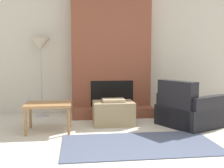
{
  "coord_description": "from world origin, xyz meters",
  "views": [
    {
      "loc": [
        -0.75,
        -3.02,
        1.24
      ],
      "look_at": [
        0.0,
        2.74,
        0.66
      ],
      "focal_mm": 45.0,
      "sensor_mm": 36.0,
      "label": 1
    }
  ],
  "objects": [
    {
      "name": "ground_plane",
      "position": [
        0.0,
        0.0,
        0.0
      ],
      "size": [
        24.0,
        24.0,
        0.0
      ],
      "primitive_type": "plane",
      "color": "beige"
    },
    {
      "name": "wall_back",
      "position": [
        0.0,
        3.15,
        1.3
      ],
      "size": [
        6.95,
        0.06,
        2.6
      ],
      "primitive_type": "cube",
      "color": "beige",
      "rests_on": "ground_plane"
    },
    {
      "name": "fireplace",
      "position": [
        0.0,
        2.9,
        1.21
      ],
      "size": [
        1.66,
        0.77,
        2.6
      ],
      "color": "brown",
      "rests_on": "ground_plane"
    },
    {
      "name": "ottoman",
      "position": [
        -0.08,
        1.94,
        0.22
      ],
      "size": [
        0.72,
        0.53,
        0.47
      ],
      "color": "#998460",
      "rests_on": "ground_plane"
    },
    {
      "name": "armchair",
      "position": [
        1.25,
        1.68,
        0.25
      ],
      "size": [
        1.3,
        1.26,
        0.82
      ],
      "rotation": [
        0.0,
        0.0,
        2.04
      ],
      "color": "black",
      "rests_on": "ground_plane"
    },
    {
      "name": "side_table",
      "position": [
        -1.2,
        1.61,
        0.41
      ],
      "size": [
        0.74,
        0.56,
        0.47
      ],
      "color": "#9E7042",
      "rests_on": "ground_plane"
    },
    {
      "name": "floor_lamp_left",
      "position": [
        -1.46,
        2.88,
        1.41
      ],
      "size": [
        0.39,
        0.39,
        1.6
      ],
      "color": "#ADADB2",
      "rests_on": "ground_plane"
    },
    {
      "name": "area_rug",
      "position": [
        0.12,
        0.72,
        0.01
      ],
      "size": [
        2.16,
        1.16,
        0.01
      ],
      "primitive_type": "cube",
      "color": "#4C5670",
      "rests_on": "ground_plane"
    }
  ]
}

